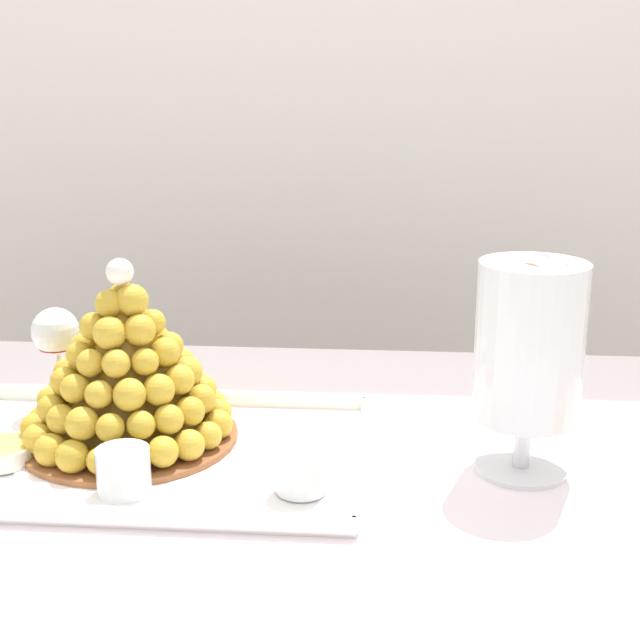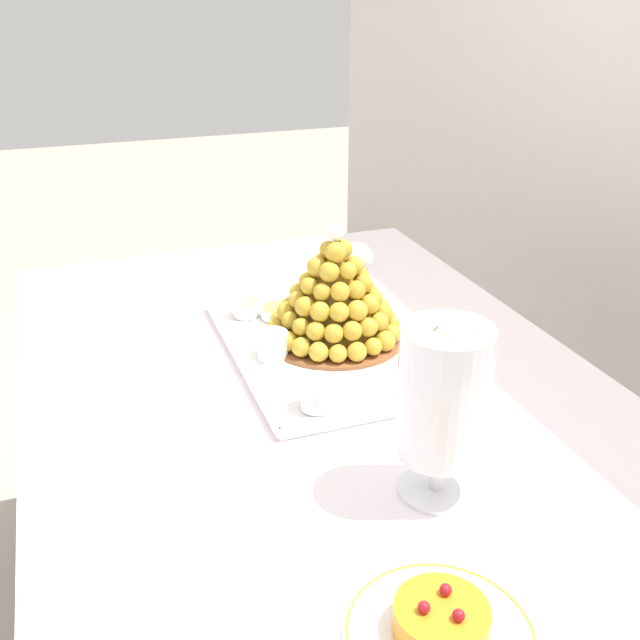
# 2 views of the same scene
# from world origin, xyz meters

# --- Properties ---
(backdrop_wall) EXTENTS (4.80, 0.10, 2.50)m
(backdrop_wall) POSITION_xyz_m (0.00, 1.07, 1.25)
(backdrop_wall) COLOR silver
(backdrop_wall) RESTS_ON ground_plane
(buffet_table) EXTENTS (1.53, 1.02, 0.75)m
(buffet_table) POSITION_xyz_m (0.00, 0.00, 0.65)
(buffet_table) COLOR brown
(buffet_table) RESTS_ON ground_plane
(serving_tray) EXTENTS (0.54, 0.35, 0.02)m
(serving_tray) POSITION_xyz_m (-0.10, 0.05, 0.75)
(serving_tray) COLOR white
(serving_tray) RESTS_ON buffet_table
(croquembouche) EXTENTS (0.27, 0.27, 0.24)m
(croquembouche) POSITION_xyz_m (-0.13, 0.08, 0.84)
(croquembouche) COLOR brown
(croquembouche) RESTS_ON serving_tray
(dessert_cup_mid_left) EXTENTS (0.06, 0.06, 0.05)m
(dessert_cup_mid_left) POSITION_xyz_m (-0.10, -0.06, 0.78)
(dessert_cup_mid_left) COLOR silver
(dessert_cup_mid_left) RESTS_ON serving_tray
(dessert_cup_centre) EXTENTS (0.06, 0.06, 0.05)m
(dessert_cup_centre) POSITION_xyz_m (0.10, -0.04, 0.78)
(dessert_cup_centre) COLOR silver
(dessert_cup_centre) RESTS_ON serving_tray
(creme_brulee_ramekin) EXTENTS (0.08, 0.08, 0.02)m
(creme_brulee_ramekin) POSITION_xyz_m (-0.27, 0.01, 0.77)
(creme_brulee_ramekin) COLOR white
(creme_brulee_ramekin) RESTS_ON serving_tray
(macaron_goblet) EXTENTS (0.13, 0.13, 0.26)m
(macaron_goblet) POSITION_xyz_m (0.35, 0.05, 0.90)
(macaron_goblet) COLOR white
(macaron_goblet) RESTS_ON buffet_table
(wine_glass) EXTENTS (0.07, 0.07, 0.15)m
(wine_glass) POSITION_xyz_m (-0.26, 0.18, 0.86)
(wine_glass) COLOR silver
(wine_glass) RESTS_ON buffet_table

